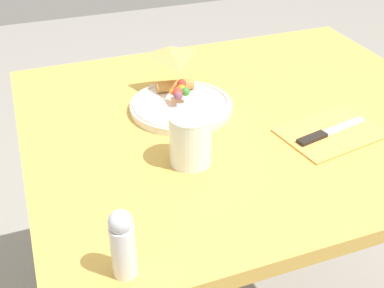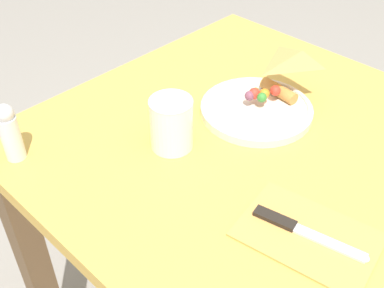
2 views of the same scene
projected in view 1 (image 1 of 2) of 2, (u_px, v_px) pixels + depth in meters
dining_table at (243, 164)px, 1.08m from camera, size 0.92×0.77×0.76m
plate_pizza at (181, 103)px, 1.02m from camera, size 0.22×0.22×0.05m
milk_glass at (190, 140)px, 0.84m from camera, size 0.08×0.08×0.10m
napkin_folded at (331, 133)px, 0.95m from camera, size 0.22×0.16×0.00m
butter_knife at (329, 132)px, 0.94m from camera, size 0.17×0.05×0.01m
salt_shaker at (123, 243)px, 0.63m from camera, size 0.03×0.03×0.11m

